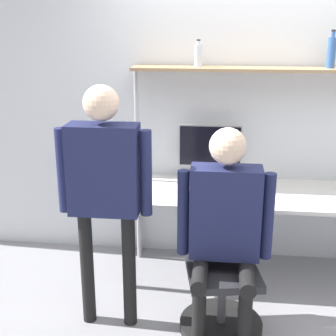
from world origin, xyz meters
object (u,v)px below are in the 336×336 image
(person_seated, at_px, (225,218))
(cell_phone, at_px, (262,196))
(laptop, at_px, (225,188))
(bottle_clear, at_px, (198,55))
(office_chair, at_px, (221,290))
(person_standing, at_px, (104,178))
(monitor, at_px, (210,150))
(bottle_blue, at_px, (331,52))

(person_seated, bearing_deg, cell_phone, 66.73)
(laptop, bearing_deg, bottle_clear, 129.45)
(office_chair, distance_m, person_standing, 1.09)
(laptop, relative_size, bottle_clear, 1.54)
(office_chair, bearing_deg, cell_phone, 64.84)
(monitor, bearing_deg, laptop, -68.23)
(office_chair, bearing_deg, monitor, 97.26)
(cell_phone, height_order, person_standing, person_standing)
(laptop, bearing_deg, cell_phone, 1.86)
(bottle_blue, relative_size, bottle_clear, 1.36)
(person_standing, height_order, bottle_blue, bottle_blue)
(monitor, relative_size, person_seated, 0.37)
(laptop, xyz_separation_m, person_standing, (-0.77, -0.66, 0.27))
(person_standing, bearing_deg, laptop, 40.44)
(laptop, bearing_deg, monitor, 111.77)
(cell_phone, relative_size, person_standing, 0.09)
(bottle_blue, bearing_deg, cell_phone, -148.84)
(laptop, height_order, person_standing, person_standing)
(laptop, bearing_deg, office_chair, -90.89)
(bottle_blue, xyz_separation_m, bottle_clear, (-0.99, -0.00, -0.03))
(office_chair, relative_size, bottle_blue, 3.25)
(office_chair, bearing_deg, laptop, 89.11)
(person_standing, bearing_deg, bottle_blue, 31.91)
(person_standing, bearing_deg, person_seated, -0.36)
(person_seated, bearing_deg, monitor, 97.35)
(laptop, relative_size, cell_phone, 2.10)
(monitor, distance_m, office_chair, 1.20)
(office_chair, xyz_separation_m, bottle_clear, (-0.23, 0.91, 1.48))
(office_chair, height_order, bottle_clear, bottle_clear)
(bottle_blue, bearing_deg, person_standing, -148.09)
(monitor, relative_size, person_standing, 0.31)
(person_standing, bearing_deg, bottle_clear, 60.67)
(office_chair, bearing_deg, bottle_blue, 50.13)
(office_chair, height_order, bottle_blue, bottle_blue)
(bottle_clear, bearing_deg, laptop, -50.55)
(bottle_blue, bearing_deg, monitor, 177.65)
(person_standing, height_order, bottle_clear, bottle_clear)
(laptop, xyz_separation_m, person_seated, (-0.00, -0.66, 0.04))
(laptop, distance_m, bottle_blue, 1.29)
(laptop, height_order, bottle_clear, bottle_clear)
(cell_phone, xyz_separation_m, person_standing, (-1.06, -0.67, 0.32))
(monitor, distance_m, person_seated, 1.01)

